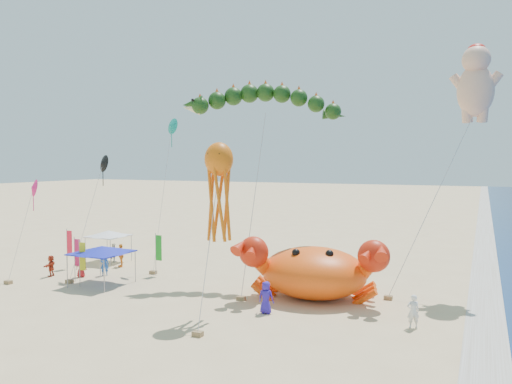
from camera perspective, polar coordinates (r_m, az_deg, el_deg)
ground at (r=31.51m, az=1.84°, el=-12.18°), size 320.00×320.00×0.00m
foam_strip at (r=29.25m, az=24.76°, el=-13.73°), size 320.00×320.00×0.00m
crab_inflatable at (r=31.55m, az=6.55°, el=-8.91°), size 9.05×6.94×3.96m
dragon_kite at (r=35.88m, az=0.86°, el=9.81°), size 11.27×8.95×13.71m
cherub_kite at (r=36.09m, az=23.80°, el=11.50°), size 5.95×5.96×16.12m
octopus_kite at (r=27.30m, az=-4.26°, el=0.88°), size 1.72×4.33×9.57m
canopy_blue at (r=36.20m, az=-17.22°, el=-6.32°), size 3.77×3.77×2.71m
canopy_white at (r=44.04m, az=-16.51°, el=-4.58°), size 3.18×3.18×2.71m
feather_flags at (r=38.47m, az=-17.75°, el=-6.40°), size 8.45×4.95×3.20m
beachgoers at (r=37.11m, az=-13.45°, el=-8.52°), size 26.77×8.48×1.88m
small_kites at (r=39.26m, az=-17.13°, el=2.40°), size 8.70×10.56×12.01m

